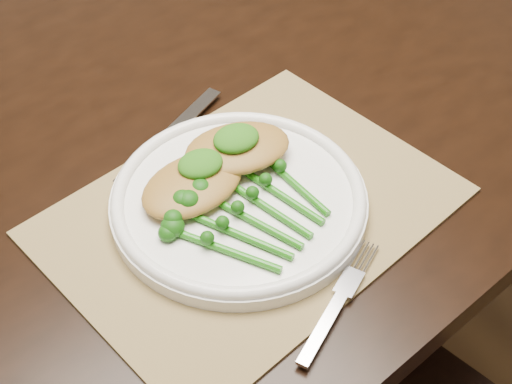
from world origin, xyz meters
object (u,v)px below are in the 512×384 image
placemat (250,211)px  dinner_plate (239,199)px  chicken_fillet_left (192,184)px  dining_table (224,263)px  broccolini_bundle (259,213)px

placemat → dinner_plate: size_ratio=1.51×
dinner_plate → chicken_fillet_left: 0.06m
dining_table → placemat: size_ratio=3.81×
dining_table → broccolini_bundle: 0.47m
dinner_plate → broccolini_bundle: size_ratio=1.40×
dinner_plate → chicken_fillet_left: size_ratio=2.29×
placemat → dinner_plate: dinner_plate is taller
dinner_plate → broccolini_bundle: (0.00, -0.04, 0.01)m
chicken_fillet_left → broccolini_bundle: chicken_fillet_left is taller
dinner_plate → dining_table: bearing=67.1°
dining_table → chicken_fillet_left: size_ratio=13.17×
placemat → chicken_fillet_left: size_ratio=3.46×
placemat → chicken_fillet_left: 0.07m
dinner_plate → chicken_fillet_left: bearing=140.5°
dining_table → dinner_plate: dinner_plate is taller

